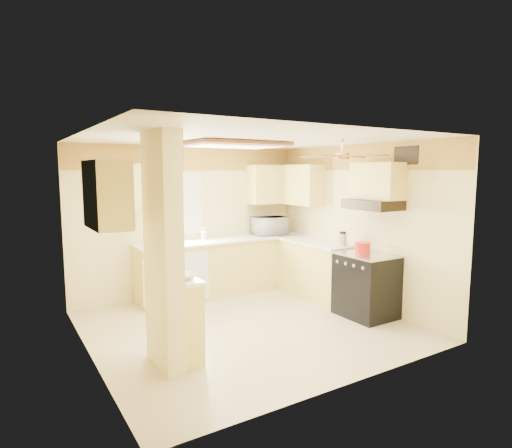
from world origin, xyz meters
TOP-DOWN VIEW (x-y plane):
  - floor at (0.00, 0.00)m, footprint 4.00×4.00m
  - ceiling at (0.00, 0.00)m, footprint 4.00×4.00m
  - wall_back at (0.00, 1.90)m, footprint 4.00×0.00m
  - wall_front at (0.00, -1.90)m, footprint 4.00×0.00m
  - wall_left at (-2.00, 0.00)m, footprint 0.00×3.80m
  - wall_right at (2.00, 0.00)m, footprint 0.00×3.80m
  - wallpaper_border at (0.00, 1.88)m, footprint 4.00×0.02m
  - partition_column at (-1.35, -0.55)m, footprint 0.20×0.70m
  - partition_ledge at (-1.13, -0.55)m, footprint 0.25×0.55m
  - ledge_top at (-1.13, -0.55)m, footprint 0.28×0.58m
  - lower_cabinets_back at (0.50, 1.60)m, footprint 3.00×0.60m
  - lower_cabinets_right at (1.70, 0.60)m, footprint 0.60×1.40m
  - countertop_back at (0.50, 1.59)m, footprint 3.04×0.64m
  - countertop_right at (1.69, 0.60)m, footprint 0.64×1.44m
  - dishwasher_panel at (-0.25, 1.29)m, footprint 0.58×0.02m
  - window at (-0.25, 1.89)m, footprint 0.92×0.02m
  - upper_cab_back_left at (-0.85, 1.72)m, footprint 0.60×0.35m
  - upper_cab_back_right at (1.55, 1.72)m, footprint 0.90×0.35m
  - upper_cab_right at (1.82, 1.25)m, footprint 0.35×1.00m
  - upper_cab_left_wall at (-1.82, -0.25)m, footprint 0.35×0.75m
  - upper_cab_over_stove at (1.82, -0.55)m, footprint 0.35×0.76m
  - stove at (1.67, -0.55)m, footprint 0.68×0.77m
  - range_hood at (1.74, -0.55)m, footprint 0.50×0.76m
  - poster_menu at (-1.24, -0.55)m, footprint 0.02×0.42m
  - poster_nashville at (-1.24, -0.55)m, footprint 0.02×0.42m
  - ceiling_light_panel at (0.10, 0.50)m, footprint 1.35×0.95m
  - ceiling_fan at (1.00, -0.70)m, footprint 1.15×1.15m
  - vent_grate at (1.98, -0.90)m, footprint 0.02×0.40m
  - microwave at (1.43, 1.61)m, footprint 0.63×0.47m
  - bowl at (-1.12, -0.60)m, footprint 0.23×0.23m
  - dutch_oven at (1.67, -0.45)m, footprint 0.23×0.23m
  - kettle at (1.73, 0.02)m, footprint 0.15×0.15m
  - dish_rack at (-0.68, 1.62)m, footprint 0.36×0.27m
  - utensil_crock at (0.19, 1.75)m, footprint 0.10×0.10m

SIDE VIEW (x-z plane):
  - floor at x=0.00m, z-range 0.00..0.00m
  - dishwasher_panel at x=-0.25m, z-range 0.03..0.83m
  - partition_ledge at x=-1.13m, z-range 0.00..0.90m
  - lower_cabinets_back at x=0.50m, z-range 0.00..0.90m
  - lower_cabinets_right at x=1.70m, z-range 0.00..0.90m
  - stove at x=1.67m, z-range 0.00..0.92m
  - ledge_top at x=-1.13m, z-range 0.90..0.94m
  - countertop_back at x=0.50m, z-range 0.90..0.94m
  - countertop_right at x=1.69m, z-range 0.90..0.94m
  - bowl at x=-1.12m, z-range 0.94..1.00m
  - dutch_oven at x=1.67m, z-range 0.92..1.07m
  - utensil_crock at x=0.19m, z-range 0.91..1.11m
  - dish_rack at x=-0.68m, z-range 0.91..1.12m
  - kettle at x=1.73m, z-range 0.93..1.16m
  - microwave at x=1.43m, z-range 0.94..1.26m
  - poster_nashville at x=-1.24m, z-range 0.92..1.48m
  - wall_back at x=0.00m, z-range -0.75..3.25m
  - wall_front at x=0.00m, z-range -0.75..3.25m
  - wall_left at x=-2.00m, z-range -0.65..3.15m
  - wall_right at x=2.00m, z-range -0.65..3.15m
  - partition_column at x=-1.35m, z-range 0.00..2.50m
  - window at x=-0.25m, z-range 1.04..2.06m
  - range_hood at x=1.74m, z-range 1.55..1.69m
  - upper_cab_back_left at x=-0.85m, z-range 1.50..2.20m
  - upper_cab_back_right at x=1.55m, z-range 1.50..2.20m
  - upper_cab_right at x=1.82m, z-range 1.50..2.20m
  - upper_cab_left_wall at x=-1.82m, z-range 1.50..2.20m
  - poster_menu at x=-1.24m, z-range 1.57..2.14m
  - upper_cab_over_stove at x=1.82m, z-range 1.69..2.21m
  - ceiling_fan at x=1.00m, z-range 2.16..2.42m
  - wallpaper_border at x=0.00m, z-range 2.10..2.50m
  - vent_grate at x=1.98m, z-range 2.17..2.42m
  - ceiling_light_panel at x=0.10m, z-range 2.42..2.49m
  - ceiling at x=0.00m, z-range 2.50..2.50m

